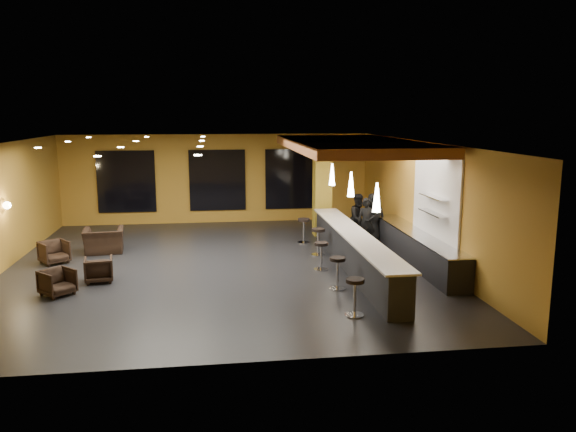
{
  "coord_description": "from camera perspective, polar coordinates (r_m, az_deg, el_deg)",
  "views": [
    {
      "loc": [
        -0.23,
        -15.76,
        4.34
      ],
      "look_at": [
        2.0,
        0.5,
        1.3
      ],
      "focal_mm": 35.0,
      "sensor_mm": 36.0,
      "label": 1
    }
  ],
  "objects": [
    {
      "name": "bar_stool_2",
      "position": [
        15.65,
        3.39,
        -3.7
      ],
      "size": [
        0.4,
        0.4,
        0.79
      ],
      "rotation": [
        0.0,
        0.0,
        0.16
      ],
      "color": "silver",
      "rests_on": "floor"
    },
    {
      "name": "ceiling",
      "position": [
        15.78,
        -7.03,
        7.55
      ],
      "size": [
        12.0,
        13.0,
        0.1
      ],
      "primitive_type": "cube",
      "color": "black"
    },
    {
      "name": "bar_stool_4",
      "position": [
        18.83,
        1.61,
        -1.16
      ],
      "size": [
        0.42,
        0.42,
        0.84
      ],
      "rotation": [
        0.0,
        0.0,
        0.32
      ],
      "color": "silver",
      "rests_on": "floor"
    },
    {
      "name": "wall_shelf_upper",
      "position": [
        15.93,
        14.61,
        1.89
      ],
      "size": [
        0.3,
        1.5,
        0.03
      ],
      "primitive_type": "cube",
      "color": "silver",
      "rests_on": "wall_right"
    },
    {
      "name": "armchair_c",
      "position": [
        17.71,
        -22.66,
        -3.4
      ],
      "size": [
        1.02,
        1.02,
        0.67
      ],
      "primitive_type": "imported",
      "rotation": [
        0.0,
        0.0,
        0.63
      ],
      "color": "black",
      "rests_on": "floor"
    },
    {
      "name": "pendant_0",
      "position": [
        13.49,
        9.01,
        1.87
      ],
      "size": [
        0.2,
        0.2,
        0.7
      ],
      "primitive_type": "cone",
      "color": "white",
      "rests_on": "wood_soffit"
    },
    {
      "name": "staff_b",
      "position": [
        19.08,
        7.24,
        -0.21
      ],
      "size": [
        0.97,
        0.87,
        1.65
      ],
      "primitive_type": "imported",
      "rotation": [
        0.0,
        0.0,
        0.37
      ],
      "color": "black",
      "rests_on": "floor"
    },
    {
      "name": "wall_shelf_lower",
      "position": [
        16.0,
        14.53,
        0.3
      ],
      "size": [
        0.3,
        1.5,
        0.03
      ],
      "primitive_type": "cube",
      "color": "silver",
      "rests_on": "wall_right"
    },
    {
      "name": "bar_counter",
      "position": [
        15.74,
        6.72,
        -3.7
      ],
      "size": [
        0.6,
        8.0,
        1.0
      ],
      "primitive_type": "cube",
      "color": "black",
      "rests_on": "floor"
    },
    {
      "name": "window_right",
      "position": [
        22.59,
        0.47,
        3.78
      ],
      "size": [
        2.2,
        0.06,
        2.4
      ],
      "primitive_type": "cube",
      "color": "black",
      "rests_on": "wall_back"
    },
    {
      "name": "prep_top",
      "position": [
        16.72,
        12.98,
        -1.71
      ],
      "size": [
        0.72,
        6.0,
        0.03
      ],
      "primitive_type": "cube",
      "color": "silver",
      "rests_on": "prep_counter"
    },
    {
      "name": "prep_counter",
      "position": [
        16.82,
        12.91,
        -3.22
      ],
      "size": [
        0.7,
        6.0,
        0.86
      ],
      "primitive_type": "cube",
      "color": "black",
      "rests_on": "floor"
    },
    {
      "name": "wood_soffit",
      "position": [
        17.31,
        6.4,
        7.18
      ],
      "size": [
        3.6,
        8.0,
        0.28
      ],
      "primitive_type": "cube",
      "color": "#B26234",
      "rests_on": "ceiling"
    },
    {
      "name": "staff_c",
      "position": [
        18.97,
        8.7,
        -0.23
      ],
      "size": [
        0.88,
        0.63,
        1.7
      ],
      "primitive_type": "imported",
      "rotation": [
        0.0,
        0.0,
        0.11
      ],
      "color": "black",
      "rests_on": "floor"
    },
    {
      "name": "wall_front",
      "position": [
        9.57,
        -6.17,
        -5.28
      ],
      "size": [
        12.0,
        0.1,
        3.5
      ],
      "primitive_type": "cube",
      "color": "#A77725",
      "rests_on": "floor"
    },
    {
      "name": "wall_back",
      "position": [
        22.46,
        -7.18,
        3.79
      ],
      "size": [
        12.0,
        0.1,
        3.5
      ],
      "primitive_type": "cube",
      "color": "#A77725",
      "rests_on": "floor"
    },
    {
      "name": "staff_a",
      "position": [
        18.35,
        7.96,
        -0.69
      ],
      "size": [
        0.68,
        0.55,
        1.62
      ],
      "primitive_type": "imported",
      "rotation": [
        0.0,
        0.0,
        -0.3
      ],
      "color": "black",
      "rests_on": "floor"
    },
    {
      "name": "window_left",
      "position": [
        22.6,
        -16.1,
        3.37
      ],
      "size": [
        2.2,
        0.06,
        2.4
      ],
      "primitive_type": "cube",
      "color": "black",
      "rests_on": "wall_back"
    },
    {
      "name": "wall_sconce",
      "position": [
        17.4,
        -26.66,
        0.98
      ],
      "size": [
        0.22,
        0.22,
        0.22
      ],
      "primitive_type": "sphere",
      "color": "#FFE5B2",
      "rests_on": "wall_left"
    },
    {
      "name": "armchair_a",
      "position": [
        14.66,
        -22.39,
        -6.24
      ],
      "size": [
        0.98,
        0.98,
        0.64
      ],
      "primitive_type": "imported",
      "rotation": [
        0.0,
        0.0,
        0.78
      ],
      "color": "black",
      "rests_on": "floor"
    },
    {
      "name": "pendant_2",
      "position": [
        18.29,
        4.5,
        4.21
      ],
      "size": [
        0.2,
        0.2,
        0.7
      ],
      "primitive_type": "cone",
      "color": "white",
      "rests_on": "wood_soffit"
    },
    {
      "name": "bar_stool_1",
      "position": [
        14.01,
        5.05,
        -5.37
      ],
      "size": [
        0.41,
        0.41,
        0.81
      ],
      "rotation": [
        0.0,
        0.0,
        0.17
      ],
      "color": "silver",
      "rests_on": "floor"
    },
    {
      "name": "armchair_b",
      "position": [
        15.42,
        -18.67,
        -5.17
      ],
      "size": [
        0.8,
        0.82,
        0.65
      ],
      "primitive_type": "imported",
      "rotation": [
        0.0,
        0.0,
        3.3
      ],
      "color": "black",
      "rests_on": "floor"
    },
    {
      "name": "bar_stool_0",
      "position": [
        12.25,
        6.81,
        -7.69
      ],
      "size": [
        0.42,
        0.42,
        0.83
      ],
      "rotation": [
        0.0,
        0.0,
        0.36
      ],
      "color": "silver",
      "rests_on": "floor"
    },
    {
      "name": "tile_backsplash",
      "position": [
        16.18,
        14.79,
        1.83
      ],
      "size": [
        0.06,
        3.2,
        2.4
      ],
      "primitive_type": "cube",
      "color": "white",
      "rests_on": "wall_right"
    },
    {
      "name": "bar_top",
      "position": [
        15.62,
        6.76,
        -1.84
      ],
      "size": [
        0.78,
        8.1,
        0.05
      ],
      "primitive_type": "cube",
      "color": "beige",
      "rests_on": "bar_counter"
    },
    {
      "name": "pendant_1",
      "position": [
        15.87,
        6.41,
        3.22
      ],
      "size": [
        0.2,
        0.2,
        0.7
      ],
      "primitive_type": "cone",
      "color": "white",
      "rests_on": "wood_soffit"
    },
    {
      "name": "window_center",
      "position": [
        22.36,
        -7.18,
        3.63
      ],
      "size": [
        2.2,
        0.06,
        2.4
      ],
      "primitive_type": "cube",
      "color": "black",
      "rests_on": "wall_back"
    },
    {
      "name": "floor",
      "position": [
        16.36,
        -6.74,
        -5.14
      ],
      "size": [
        12.0,
        13.0,
        0.1
      ],
      "primitive_type": "cube",
      "color": "black",
      "rests_on": "ground"
    },
    {
      "name": "bar_stool_3",
      "position": [
        17.23,
        3.09,
        -2.27
      ],
      "size": [
        0.43,
        0.43,
        0.84
      ],
      "rotation": [
        0.0,
        0.0,
        0.37
      ],
      "color": "silver",
      "rests_on": "floor"
    },
    {
      "name": "armchair_d",
      "position": [
        18.49,
        -18.21,
        -2.39
      ],
      "size": [
        1.3,
        1.16,
        0.77
      ],
      "primitive_type": "imported",
      "rotation": [
        0.0,
        0.0,
        3.25
      ],
      "color": "black",
      "rests_on": "floor"
    },
    {
      "name": "wall_right",
      "position": [
        17.16,
        13.76,
        1.51
      ],
      "size": [
        0.1,
        13.0,
        3.5
      ],
      "primitive_type": "cube",
      "color": "#A77725",
      "rests_on": "floor"
    },
    {
      "name": "column",
      "position": [
        19.91,
        3.5,
        3.0
      ],
      "size": [
        0.6,
        0.6,
        3.5
      ],
      "primitive_type": "cube",
      "color": "olive",
      "rests_on": "floor"
    }
  ]
}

